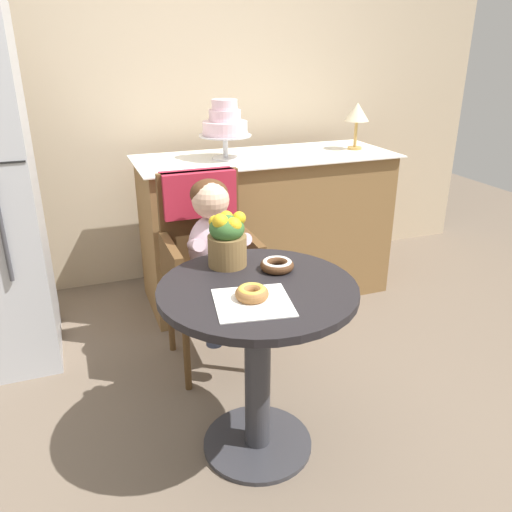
# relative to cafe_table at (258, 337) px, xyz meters

# --- Properties ---
(ground_plane) EXTENTS (8.00, 8.00, 0.00)m
(ground_plane) POSITION_rel_cafe_table_xyz_m (0.00, 0.00, -0.51)
(ground_plane) COLOR #6B5B4C
(back_wall) EXTENTS (4.80, 0.10, 2.70)m
(back_wall) POSITION_rel_cafe_table_xyz_m (0.00, 1.85, 0.84)
(back_wall) COLOR #C1AD8E
(back_wall) RESTS_ON ground
(cafe_table) EXTENTS (0.72, 0.72, 0.72)m
(cafe_table) POSITION_rel_cafe_table_xyz_m (0.00, 0.00, 0.00)
(cafe_table) COLOR black
(cafe_table) RESTS_ON ground
(wicker_chair) EXTENTS (0.42, 0.45, 0.95)m
(wicker_chair) POSITION_rel_cafe_table_xyz_m (0.01, 0.74, 0.13)
(wicker_chair) COLOR brown
(wicker_chair) RESTS_ON ground
(seated_child) EXTENTS (0.27, 0.32, 0.73)m
(seated_child) POSITION_rel_cafe_table_xyz_m (0.01, 0.58, 0.17)
(seated_child) COLOR silver
(seated_child) RESTS_ON ground
(paper_napkin) EXTENTS (0.29, 0.28, 0.00)m
(paper_napkin) POSITION_rel_cafe_table_xyz_m (-0.06, -0.12, 0.21)
(paper_napkin) COLOR white
(paper_napkin) RESTS_ON cafe_table
(donut_front) EXTENTS (0.13, 0.13, 0.04)m
(donut_front) POSITION_rel_cafe_table_xyz_m (0.12, 0.11, 0.23)
(donut_front) COLOR #4C2D19
(donut_front) RESTS_ON cafe_table
(donut_mid) EXTENTS (0.11, 0.11, 0.04)m
(donut_mid) POSITION_rel_cafe_table_xyz_m (-0.05, -0.09, 0.24)
(donut_mid) COLOR #936033
(donut_mid) RESTS_ON cafe_table
(flower_vase) EXTENTS (0.15, 0.15, 0.22)m
(flower_vase) POSITION_rel_cafe_table_xyz_m (-0.04, 0.22, 0.32)
(flower_vase) COLOR brown
(flower_vase) RESTS_ON cafe_table
(display_counter) EXTENTS (1.56, 0.62, 0.90)m
(display_counter) POSITION_rel_cafe_table_xyz_m (0.55, 1.30, -0.05)
(display_counter) COLOR olive
(display_counter) RESTS_ON ground
(tiered_cake_stand) EXTENTS (0.30, 0.30, 0.33)m
(tiered_cake_stand) POSITION_rel_cafe_table_xyz_m (0.29, 1.30, 0.59)
(tiered_cake_stand) COLOR silver
(tiered_cake_stand) RESTS_ON display_counter
(table_lamp) EXTENTS (0.15, 0.15, 0.28)m
(table_lamp) POSITION_rel_cafe_table_xyz_m (1.15, 1.29, 0.61)
(table_lamp) COLOR #B28C47
(table_lamp) RESTS_ON display_counter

